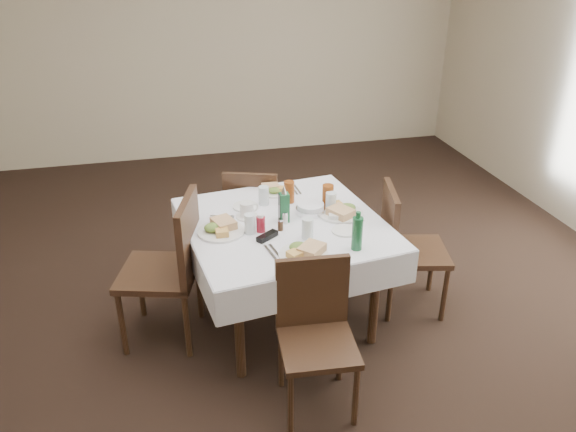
% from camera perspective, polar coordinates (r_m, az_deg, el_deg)
% --- Properties ---
extents(ground_plane, '(7.00, 7.00, 0.00)m').
position_cam_1_polar(ground_plane, '(3.97, -1.78, -11.04)').
color(ground_plane, black).
extents(room_shell, '(6.04, 7.04, 2.80)m').
position_cam_1_polar(room_shell, '(3.22, -2.22, 13.80)').
color(room_shell, '#C2B291').
rests_on(room_shell, ground).
extents(dining_table, '(1.39, 1.39, 0.76)m').
position_cam_1_polar(dining_table, '(3.67, -0.39, -1.79)').
color(dining_table, black).
rests_on(dining_table, ground).
extents(chair_north, '(0.52, 0.52, 0.86)m').
position_cam_1_polar(chair_north, '(4.37, -3.58, 0.35)').
color(chair_north, black).
rests_on(chair_north, ground).
extents(chair_south, '(0.44, 0.44, 0.87)m').
position_cam_1_polar(chair_south, '(3.16, 2.76, -11.03)').
color(chair_south, black).
rests_on(chair_south, ground).
extents(chair_east, '(0.52, 0.52, 0.92)m').
position_cam_1_polar(chair_east, '(3.96, 11.61, -2.59)').
color(chair_east, black).
rests_on(chair_east, ground).
extents(chair_west, '(0.59, 0.59, 1.01)m').
position_cam_1_polar(chair_west, '(3.63, -11.65, -4.56)').
color(chair_west, black).
rests_on(chair_west, ground).
extents(meal_north, '(0.23, 0.23, 0.05)m').
position_cam_1_polar(meal_north, '(4.05, -1.44, 2.69)').
color(meal_north, white).
rests_on(meal_north, dining_table).
extents(meal_south, '(0.29, 0.29, 0.06)m').
position_cam_1_polar(meal_south, '(3.25, 1.67, -3.65)').
color(meal_south, white).
rests_on(meal_south, dining_table).
extents(meal_east, '(0.30, 0.30, 0.07)m').
position_cam_1_polar(meal_east, '(3.73, 5.45, 0.48)').
color(meal_east, white).
rests_on(meal_east, dining_table).
extents(meal_west, '(0.30, 0.30, 0.06)m').
position_cam_1_polar(meal_west, '(3.53, -6.87, -1.24)').
color(meal_west, white).
rests_on(meal_west, dining_table).
extents(side_plate_a, '(0.17, 0.17, 0.01)m').
position_cam_1_polar(side_plate_a, '(3.83, -4.35, 0.97)').
color(side_plate_a, white).
rests_on(side_plate_a, dining_table).
extents(side_plate_b, '(0.16, 0.16, 0.01)m').
position_cam_1_polar(side_plate_b, '(3.53, 5.79, -1.49)').
color(side_plate_b, white).
rests_on(side_plate_b, dining_table).
extents(water_n, '(0.07, 0.07, 0.13)m').
position_cam_1_polar(water_n, '(3.85, -2.48, 2.09)').
color(water_n, silver).
rests_on(water_n, dining_table).
extents(water_s, '(0.07, 0.07, 0.13)m').
position_cam_1_polar(water_s, '(3.41, 2.01, -1.27)').
color(water_s, silver).
rests_on(water_s, dining_table).
extents(water_e, '(0.07, 0.07, 0.13)m').
position_cam_1_polar(water_e, '(3.76, 4.38, 1.45)').
color(water_e, silver).
rests_on(water_e, dining_table).
extents(water_w, '(0.07, 0.07, 0.13)m').
position_cam_1_polar(water_w, '(3.48, -3.89, -0.80)').
color(water_w, silver).
rests_on(water_w, dining_table).
extents(iced_tea_a, '(0.07, 0.07, 0.15)m').
position_cam_1_polar(iced_tea_a, '(3.87, 0.12, 2.46)').
color(iced_tea_a, brown).
rests_on(iced_tea_a, dining_table).
extents(iced_tea_b, '(0.08, 0.08, 0.16)m').
position_cam_1_polar(iced_tea_b, '(3.81, 4.06, 2.04)').
color(iced_tea_b, brown).
rests_on(iced_tea_b, dining_table).
extents(bread_basket, '(0.20, 0.20, 0.07)m').
position_cam_1_polar(bread_basket, '(3.74, 2.30, 0.76)').
color(bread_basket, silver).
rests_on(bread_basket, dining_table).
extents(oil_cruet_dark, '(0.06, 0.06, 0.24)m').
position_cam_1_polar(oil_cruet_dark, '(3.60, -0.47, 1.01)').
color(oil_cruet_dark, black).
rests_on(oil_cruet_dark, dining_table).
extents(oil_cruet_green, '(0.06, 0.06, 0.25)m').
position_cam_1_polar(oil_cruet_green, '(3.59, -0.39, 1.00)').
color(oil_cruet_green, '#1D6036').
rests_on(oil_cruet_green, dining_table).
extents(ketchup_bottle, '(0.06, 0.06, 0.12)m').
position_cam_1_polar(ketchup_bottle, '(3.50, -2.79, -0.76)').
color(ketchup_bottle, '#A31A2B').
rests_on(ketchup_bottle, dining_table).
extents(salt_shaker, '(0.03, 0.03, 0.08)m').
position_cam_1_polar(salt_shaker, '(3.60, -0.29, -0.19)').
color(salt_shaker, white).
rests_on(salt_shaker, dining_table).
extents(pepper_shaker, '(0.03, 0.03, 0.08)m').
position_cam_1_polar(pepper_shaker, '(3.51, -0.77, -0.89)').
color(pepper_shaker, '#3B2617').
rests_on(pepper_shaker, dining_table).
extents(coffee_mug, '(0.16, 0.14, 0.11)m').
position_cam_1_polar(coffee_mug, '(3.68, -4.16, 0.56)').
color(coffee_mug, white).
rests_on(coffee_mug, dining_table).
extents(sunglasses, '(0.15, 0.13, 0.03)m').
position_cam_1_polar(sunglasses, '(3.43, -2.12, -2.07)').
color(sunglasses, black).
rests_on(sunglasses, dining_table).
extents(green_bottle, '(0.06, 0.06, 0.24)m').
position_cam_1_polar(green_bottle, '(3.30, 7.05, -1.71)').
color(green_bottle, '#1D6036').
rests_on(green_bottle, dining_table).
extents(sugar_caddy, '(0.10, 0.07, 0.05)m').
position_cam_1_polar(sugar_caddy, '(3.65, 4.87, -0.15)').
color(sugar_caddy, white).
rests_on(sugar_caddy, dining_table).
extents(cutlery_n, '(0.05, 0.17, 0.01)m').
position_cam_1_polar(cutlery_n, '(4.08, 0.80, 2.67)').
color(cutlery_n, silver).
rests_on(cutlery_n, dining_table).
extents(cutlery_s, '(0.08, 0.21, 0.01)m').
position_cam_1_polar(cutlery_s, '(3.28, -1.50, -3.77)').
color(cutlery_s, silver).
rests_on(cutlery_s, dining_table).
extents(cutlery_e, '(0.18, 0.08, 0.01)m').
position_cam_1_polar(cutlery_e, '(3.64, 6.47, -0.66)').
color(cutlery_e, silver).
rests_on(cutlery_e, dining_table).
extents(cutlery_w, '(0.16, 0.08, 0.01)m').
position_cam_1_polar(cutlery_w, '(3.71, -6.73, -0.11)').
color(cutlery_w, silver).
rests_on(cutlery_w, dining_table).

